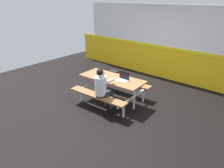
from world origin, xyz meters
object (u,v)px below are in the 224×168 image
student_nearer (103,86)px  laptop_silver (123,79)px  backpack_dark (114,77)px  picnic_table_main (112,83)px

student_nearer → laptop_silver: student_nearer is taller
student_nearer → laptop_silver: 0.64m
laptop_silver → backpack_dark: 1.71m
picnic_table_main → laptop_silver: 0.40m
picnic_table_main → backpack_dark: bearing=127.8°
picnic_table_main → laptop_silver: (0.34, 0.06, 0.21)m
student_nearer → laptop_silver: bearing=72.4°
picnic_table_main → student_nearer: 0.58m
laptop_silver → backpack_dark: bearing=138.6°
laptop_silver → backpack_dark: laptop_silver is taller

